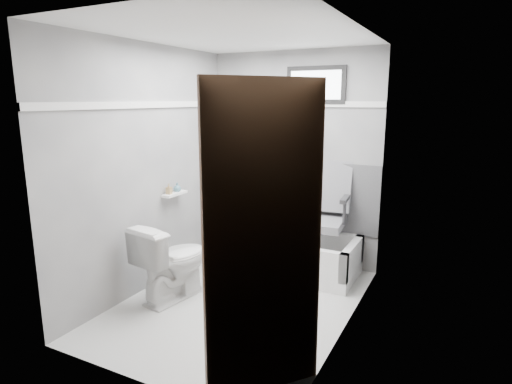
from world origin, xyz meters
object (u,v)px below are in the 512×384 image
Objects in this scene: toilet at (173,261)px; door at (282,268)px; soap_bottle_a at (169,189)px; soap_bottle_b at (177,187)px; bathtub at (288,253)px; office_chair at (317,215)px.

toilet is 2.04m from door.
soap_bottle_a is at bearing 142.06° from door.
soap_bottle_a is 0.14m from soap_bottle_b.
door is 17.43× the size of soap_bottle_a.
toilet is at bearing -123.27° from bathtub.
office_chair is 1.52m from soap_bottle_b.
door reaches higher than bathtub.
bathtub is 0.75× the size of door.
toilet reaches higher than bathtub.
office_chair is (0.32, 0.03, 0.46)m from bathtub.
bathtub is 1.41m from soap_bottle_b.
door reaches higher than office_chair.
office_chair is 1.47× the size of toilet.
toilet is at bearing -58.90° from soap_bottle_b.
toilet is 0.85m from soap_bottle_b.
toilet is at bearing -50.67° from soap_bottle_a.
bathtub is 13.07× the size of soap_bottle_a.
bathtub is at bearing 34.33° from soap_bottle_a.
soap_bottle_a is (-0.32, 0.39, 0.59)m from toilet.
door is (1.60, -1.11, 0.63)m from toilet.
door is (0.88, -2.21, 0.79)m from bathtub.
toilet is at bearing -138.45° from office_chair.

